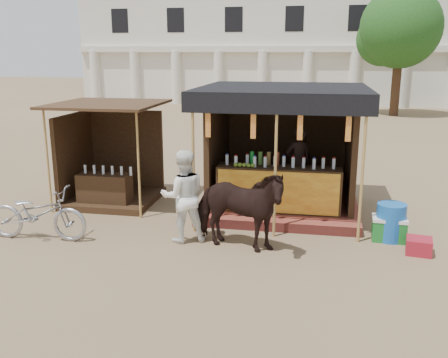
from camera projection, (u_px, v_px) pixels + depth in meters
name	position (u px, v px, depth m)	size (l,w,h in m)	color
ground	(207.00, 264.00, 8.48)	(120.00, 120.00, 0.00)	#846B4C
main_stall	(283.00, 165.00, 11.24)	(3.60, 3.61, 2.78)	#993A32
secondary_stall	(106.00, 166.00, 11.91)	(2.40, 2.40, 2.38)	#3A2715
cow	(238.00, 209.00, 8.94)	(0.83, 1.82, 1.54)	black
motorbike	(37.00, 214.00, 9.51)	(0.68, 1.96, 1.03)	#9E9FA7
bystander	(183.00, 196.00, 9.35)	(0.86, 0.67, 1.76)	white
blue_barrel	(391.00, 222.00, 9.50)	(0.55, 0.55, 0.72)	#185DB4
red_crate	(419.00, 246.00, 8.91)	(0.44, 0.42, 0.28)	maroon
cooler	(389.00, 229.00, 9.52)	(0.66, 0.47, 0.46)	#197328
background_building	(268.00, 45.00, 36.37)	(26.00, 7.45, 8.18)	silver
tree	(396.00, 31.00, 27.39)	(4.50, 4.40, 7.00)	#382314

